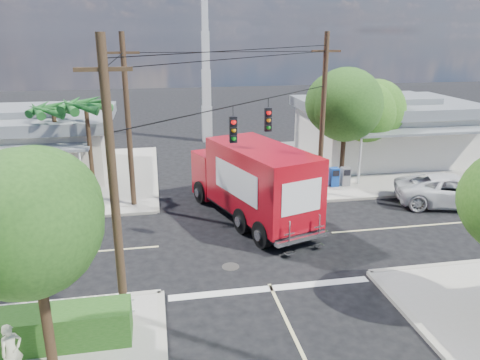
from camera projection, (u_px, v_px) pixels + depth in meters
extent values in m
plane|color=black|center=(248.00, 239.00, 21.18)|extent=(120.00, 120.00, 0.00)
cube|color=#A29D93|center=(368.00, 162.00, 33.37)|extent=(14.00, 14.00, 0.14)
cube|color=#A6A193|center=(273.00, 167.00, 32.16)|extent=(0.25, 14.00, 0.14)
cube|color=#A6A193|center=(422.00, 194.00, 26.82)|extent=(14.00, 0.25, 0.14)
cube|color=#A29D93|center=(43.00, 179.00, 29.55)|extent=(14.00, 14.00, 0.14)
cube|color=#A6A193|center=(155.00, 173.00, 30.77)|extent=(0.25, 14.00, 0.14)
cube|color=#A6A193|center=(13.00, 221.00, 23.00)|extent=(14.00, 0.25, 0.14)
cube|color=beige|center=(218.00, 175.00, 30.55)|extent=(0.12, 12.00, 0.01)
cube|color=beige|center=(448.00, 223.00, 22.92)|extent=(12.00, 0.12, 0.01)
cube|color=beige|center=(13.00, 258.00, 19.45)|extent=(12.00, 0.12, 0.01)
cube|color=silver|center=(271.00, 288.00, 17.15)|extent=(7.50, 0.40, 0.01)
cube|color=white|center=(384.00, 134.00, 34.03)|extent=(11.00, 8.00, 3.40)
cube|color=gray|center=(386.00, 106.00, 33.40)|extent=(11.80, 8.80, 0.70)
cube|color=gray|center=(387.00, 99.00, 33.25)|extent=(6.05, 4.40, 0.50)
cube|color=gray|center=(422.00, 131.00, 29.07)|extent=(9.90, 1.80, 0.15)
cylinder|color=silver|center=(360.00, 161.00, 28.00)|extent=(0.12, 0.12, 2.90)
cube|color=beige|center=(29.00, 149.00, 30.28)|extent=(10.00, 8.00, 3.20)
cube|color=gray|center=(24.00, 119.00, 29.68)|extent=(10.80, 8.80, 0.70)
cube|color=gray|center=(23.00, 111.00, 29.53)|extent=(5.50, 4.40, 0.50)
cube|color=gray|center=(4.00, 150.00, 25.35)|extent=(9.00, 1.80, 0.15)
cylinder|color=silver|center=(81.00, 174.00, 25.71)|extent=(0.12, 0.12, 2.70)
cube|color=silver|center=(207.00, 124.00, 39.54)|extent=(0.80, 0.80, 3.00)
cube|color=silver|center=(206.00, 88.00, 38.63)|extent=(0.70, 0.70, 3.00)
cube|color=silver|center=(205.00, 50.00, 37.71)|extent=(0.60, 0.60, 3.00)
cube|color=silver|center=(205.00, 11.00, 36.80)|extent=(0.50, 0.50, 3.00)
cylinder|color=#422D1C|center=(45.00, 310.00, 12.34)|extent=(0.28, 0.28, 3.71)
sphere|color=#224B18|center=(33.00, 229.00, 11.63)|extent=(3.71, 3.71, 3.71)
sphere|color=#224B18|center=(17.00, 218.00, 11.68)|extent=(3.02, 3.02, 3.02)
sphere|color=#224B18|center=(46.00, 237.00, 11.44)|extent=(3.25, 3.25, 3.25)
cylinder|color=#422D1C|center=(343.00, 150.00, 28.13)|extent=(0.28, 0.28, 4.10)
sphere|color=#224B18|center=(346.00, 107.00, 27.35)|extent=(4.10, 4.10, 4.10)
sphere|color=#224B18|center=(338.00, 103.00, 27.39)|extent=(3.33, 3.33, 3.33)
sphere|color=#224B18|center=(353.00, 110.00, 27.17)|extent=(3.58, 3.58, 3.58)
cylinder|color=#422D1C|center=(367.00, 144.00, 30.72)|extent=(0.28, 0.28, 3.58)
sphere|color=#2D6419|center=(370.00, 110.00, 30.04)|extent=(3.58, 3.58, 3.58)
sphere|color=#2D6419|center=(363.00, 106.00, 30.09)|extent=(2.91, 2.91, 2.91)
sphere|color=#2D6419|center=(377.00, 112.00, 29.85)|extent=(3.14, 3.14, 3.14)
cylinder|color=#422D1C|center=(90.00, 150.00, 26.10)|extent=(0.24, 0.24, 5.00)
cone|color=#1C5B21|center=(103.00, 103.00, 25.46)|extent=(0.50, 2.06, 0.98)
cone|color=#1C5B21|center=(98.00, 102.00, 26.06)|extent=(1.92, 1.68, 0.98)
cone|color=#1C5B21|center=(84.00, 102.00, 26.09)|extent=(2.12, 0.95, 0.98)
cone|color=#1C5B21|center=(71.00, 103.00, 25.53)|extent=(1.34, 2.07, 0.98)
cone|color=#1C5B21|center=(69.00, 105.00, 24.80)|extent=(1.34, 2.07, 0.98)
cone|color=#1C5B21|center=(79.00, 106.00, 24.45)|extent=(2.12, 0.95, 0.98)
cone|color=#1C5B21|center=(95.00, 106.00, 24.75)|extent=(1.92, 1.68, 0.98)
cylinder|color=#422D1C|center=(58.00, 149.00, 27.22)|extent=(0.24, 0.24, 4.60)
cone|color=#1C5B21|center=(70.00, 108.00, 26.64)|extent=(0.50, 2.06, 0.98)
cone|color=#1C5B21|center=(65.00, 106.00, 27.24)|extent=(1.92, 1.68, 0.98)
cone|color=#1C5B21|center=(52.00, 106.00, 27.27)|extent=(2.12, 0.95, 0.98)
cone|color=#1C5B21|center=(39.00, 107.00, 26.71)|extent=(1.34, 2.07, 0.98)
cone|color=#1C5B21|center=(36.00, 110.00, 25.98)|extent=(1.34, 2.07, 0.98)
cone|color=#1C5B21|center=(46.00, 111.00, 25.63)|extent=(2.12, 0.95, 0.98)
cone|color=#1C5B21|center=(61.00, 110.00, 25.92)|extent=(1.92, 1.68, 0.98)
cylinder|color=#473321|center=(114.00, 189.00, 14.04)|extent=(0.28, 0.28, 9.00)
cube|color=#473321|center=(103.00, 69.00, 12.97)|extent=(1.60, 0.12, 0.12)
cylinder|color=#473321|center=(323.00, 117.00, 25.58)|extent=(0.28, 0.28, 9.00)
cube|color=#473321|center=(326.00, 51.00, 24.52)|extent=(1.60, 0.12, 0.12)
cylinder|color=#473321|center=(128.00, 124.00, 23.78)|extent=(0.28, 0.28, 9.00)
cube|color=#473321|center=(123.00, 53.00, 22.71)|extent=(1.60, 0.12, 0.12)
cylinder|color=black|center=(249.00, 102.00, 19.29)|extent=(10.43, 10.43, 0.04)
cube|color=black|center=(233.00, 130.00, 18.69)|extent=(0.30, 0.24, 1.05)
sphere|color=red|center=(234.00, 122.00, 18.46)|extent=(0.20, 0.20, 0.20)
cube|color=black|center=(268.00, 120.00, 20.80)|extent=(0.30, 0.24, 1.05)
sphere|color=red|center=(269.00, 113.00, 20.57)|extent=(0.20, 0.20, 0.20)
cube|color=silver|center=(37.00, 320.00, 14.44)|extent=(5.94, 0.05, 0.08)
cube|color=silver|center=(35.00, 309.00, 14.31)|extent=(5.94, 0.05, 0.08)
cube|color=silver|center=(129.00, 307.00, 14.88)|extent=(0.09, 0.06, 1.00)
cube|color=#1B4A13|center=(22.00, 331.00, 13.59)|extent=(6.20, 1.20, 1.10)
cube|color=red|center=(323.00, 178.00, 27.78)|extent=(0.50, 0.50, 1.10)
cube|color=#0E3B97|center=(334.00, 177.00, 27.91)|extent=(0.50, 0.50, 1.10)
cube|color=slate|center=(345.00, 176.00, 28.03)|extent=(0.50, 0.50, 1.10)
cube|color=black|center=(250.00, 206.00, 23.48)|extent=(5.13, 8.96, 0.28)
cube|color=#AE0A16|center=(220.00, 173.00, 26.01)|extent=(3.11, 2.62, 2.43)
cube|color=black|center=(214.00, 162.00, 26.52)|extent=(2.28, 1.00, 1.05)
cube|color=silver|center=(213.00, 181.00, 27.08)|extent=(2.45, 0.93, 0.39)
cube|color=#AE0A16|center=(261.00, 180.00, 22.15)|extent=(4.64, 6.94, 3.20)
cube|color=white|center=(286.00, 173.00, 22.74)|extent=(1.28, 3.77, 1.43)
cube|color=white|center=(235.00, 181.00, 21.45)|extent=(1.28, 3.77, 1.43)
cube|color=white|center=(302.00, 197.00, 19.41)|extent=(1.89, 0.65, 1.43)
cube|color=silver|center=(302.00, 238.00, 19.85)|extent=(2.60, 1.10, 0.20)
cube|color=silver|center=(289.00, 234.00, 19.24)|extent=(0.49, 0.22, 1.10)
cube|color=silver|center=(319.00, 227.00, 19.95)|extent=(0.49, 0.22, 1.10)
cylinder|color=black|center=(201.00, 192.00, 25.56)|extent=(0.72, 1.26, 1.21)
cylinder|color=black|center=(241.00, 185.00, 26.73)|extent=(0.72, 1.26, 1.21)
cylinder|color=black|center=(262.00, 235.00, 20.23)|extent=(0.72, 1.26, 1.21)
cylinder|color=black|center=(309.00, 223.00, 21.40)|extent=(0.72, 1.26, 1.21)
imported|color=silver|center=(453.00, 191.00, 25.06)|extent=(6.54, 4.43, 1.66)
imported|color=beige|center=(12.00, 352.00, 12.35)|extent=(0.69, 0.67, 1.59)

